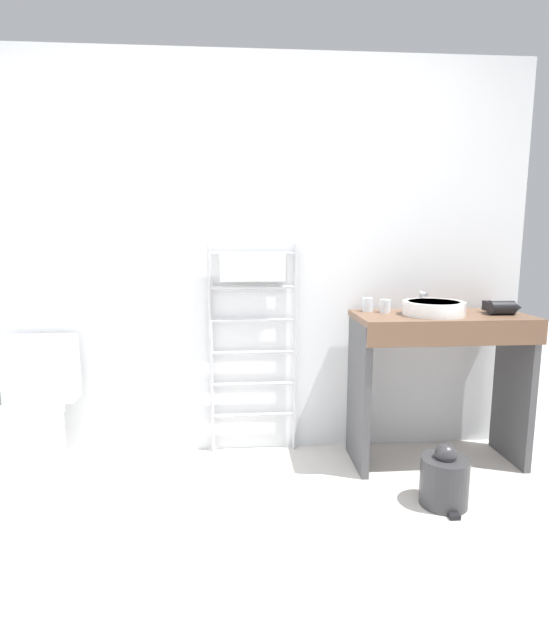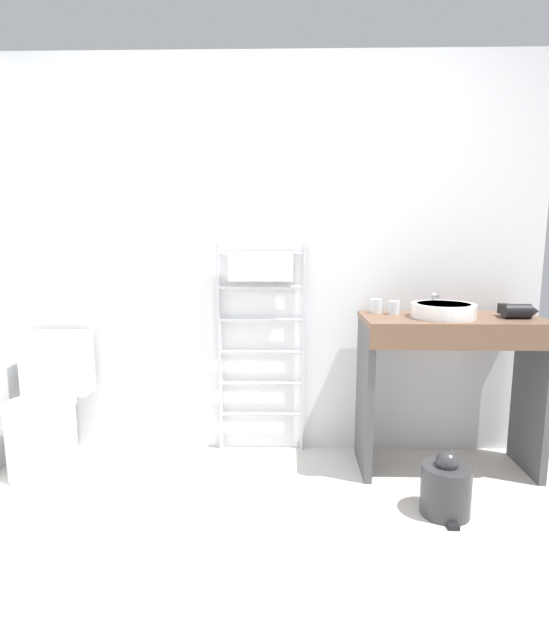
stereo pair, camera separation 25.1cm
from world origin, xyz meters
name	(u,v)px [view 2 (the right image)]	position (x,y,z in m)	size (l,w,h in m)	color
ground_plane	(248,635)	(0.00, 0.00, 0.00)	(12.00, 12.00, 0.00)	silver
wall_back	(266,260)	(0.00, 1.58, 1.18)	(3.29, 0.12, 2.36)	silver
toilet	(46,415)	(-1.24, 1.21, 0.32)	(0.39, 0.52, 0.78)	white
towel_radiator	(261,308)	(-0.03, 1.48, 0.90)	(0.53, 0.06, 1.28)	silver
vanity_counter	(450,368)	(1.04, 1.24, 0.60)	(0.97, 0.47, 0.89)	brown
sink_basin	(443,310)	(0.98, 1.22, 0.93)	(0.34, 0.34, 0.08)	white
faucet	(434,300)	(0.98, 1.41, 0.96)	(0.02, 0.10, 0.11)	silver
cup_near_wall	(376,306)	(0.64, 1.39, 0.93)	(0.06, 0.06, 0.08)	silver
cup_near_edge	(394,308)	(0.73, 1.33, 0.93)	(0.06, 0.06, 0.08)	silver
hair_dryer	(518,311)	(1.37, 1.21, 0.93)	(0.19, 0.16, 0.08)	black
trash_bin	(446,488)	(0.89, 0.77, 0.13)	(0.24, 0.27, 0.32)	#333335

